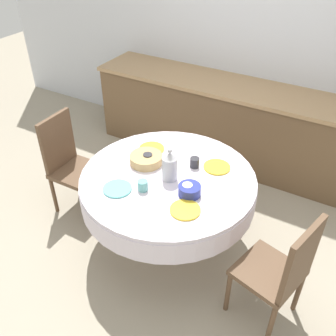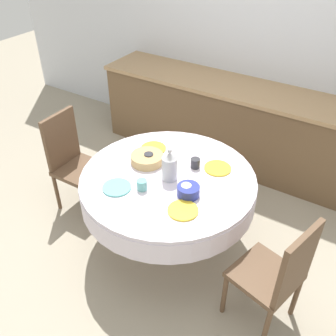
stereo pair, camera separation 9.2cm
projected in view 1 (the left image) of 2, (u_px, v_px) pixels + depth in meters
The scene contains 17 objects.
ground_plane at pixel (168, 241), 3.31m from camera, with size 12.00×12.00×0.00m, color #9E937F.
wall_back at pixel (257, 37), 3.83m from camera, with size 7.00×0.05×2.60m.
kitchen_counter at pixel (236, 124), 4.10m from camera, with size 3.24×0.64×0.89m.
dining_table at pixel (168, 188), 2.96m from camera, with size 1.37×1.37×0.72m.
chair_left at pixel (281, 270), 2.42m from camera, with size 0.49×0.49×0.95m.
chair_right at pixel (69, 161), 3.42m from camera, with size 0.41×0.41×0.95m.
plate_near_left at pixel (117, 189), 2.76m from camera, with size 0.21×0.21×0.01m, color #60BCB7.
cup_near_left at pixel (143, 186), 2.73m from camera, with size 0.07×0.07×0.08m, color #5BA39E.
plate_near_right at pixel (185, 210), 2.57m from camera, with size 0.21×0.21×0.01m, color yellow.
cup_near_right at pixel (187, 189), 2.70m from camera, with size 0.07×0.07×0.08m, color white.
plate_far_left at pixel (152, 149), 3.19m from camera, with size 0.21×0.21×0.01m, color yellow.
cup_far_left at pixel (148, 158), 3.01m from camera, with size 0.07×0.07×0.08m, color #28282D.
plate_far_right at pixel (217, 167), 2.98m from camera, with size 0.21×0.21×0.01m, color yellow.
cup_far_right at pixel (195, 163), 2.97m from camera, with size 0.07×0.07×0.08m, color #28282D.
coffee_carafe at pixel (170, 166), 2.80m from camera, with size 0.12×0.12×0.27m.
bread_basket at pixel (146, 159), 3.01m from camera, with size 0.26×0.26×0.07m, color tan.
fruit_bowl at pixel (190, 190), 2.69m from camera, with size 0.16×0.16×0.08m, color navy.
Camera 1 is at (1.15, -1.99, 2.48)m, focal length 40.00 mm.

